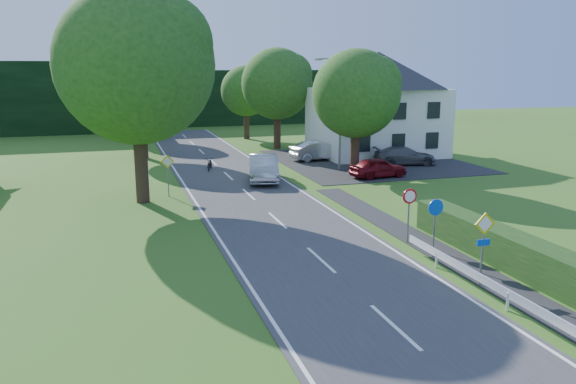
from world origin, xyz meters
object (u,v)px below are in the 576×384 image
object	(u,v)px
motorcycle	(210,164)
parked_car_silver_a	(320,150)
parked_car_silver_b	(390,149)
parasol	(351,147)
moving_car	(263,168)
parked_car_grey	(405,156)
parked_car_red	(378,168)
streetlight	(339,108)

from	to	relation	value
motorcycle	parked_car_silver_a	bearing A→B (deg)	28.86
motorcycle	parked_car_silver_b	distance (m)	15.27
parasol	parked_car_silver_a	bearing A→B (deg)	-170.08
moving_car	parked_car_grey	bearing A→B (deg)	26.37
parked_car_grey	parasol	xyz separation A→B (m)	(-2.55, 4.46, 0.22)
motorcycle	parked_car_red	bearing A→B (deg)	-13.25
parked_car_silver_a	parked_car_silver_b	world-z (taller)	parked_car_silver_a
moving_car	parked_car_red	size ratio (longest dim) A/B	1.33
parked_car_silver_b	parasol	bearing A→B (deg)	73.58
parked_car_red	parked_car_grey	xyz separation A→B (m)	(4.25, 4.04, 0.01)
parked_car_grey	parasol	size ratio (longest dim) A/B	2.33
moving_car	parked_car_silver_b	world-z (taller)	moving_car
moving_car	parked_car_silver_a	size ratio (longest dim) A/B	1.11
moving_car	motorcycle	distance (m)	5.62
parasol	parked_car_grey	bearing A→B (deg)	-60.24
parked_car_grey	parasol	bearing A→B (deg)	43.28
parked_car_red	parasol	world-z (taller)	parasol
streetlight	parked_car_silver_a	distance (m)	5.79
parked_car_silver_a	parasol	size ratio (longest dim) A/B	2.33
parked_car_red	parked_car_silver_b	xyz separation A→B (m)	(4.82, 7.50, 0.03)
streetlight	parked_car_silver_a	world-z (taller)	streetlight
streetlight	parked_car_silver_a	bearing A→B (deg)	86.44
moving_car	parked_car_grey	world-z (taller)	moving_car
parked_car_red	parasol	bearing A→B (deg)	-16.45
moving_car	motorcycle	xyz separation A→B (m)	(-2.69, 4.92, -0.39)
streetlight	parasol	world-z (taller)	streetlight
moving_car	parked_car_grey	distance (m)	12.29
parked_car_grey	motorcycle	bearing A→B (deg)	95.60
streetlight	moving_car	distance (m)	7.51
parked_car_silver_a	parked_car_silver_b	xyz separation A→B (m)	(6.05, -0.49, -0.08)
moving_car	parasol	distance (m)	11.92
parked_car_grey	parked_car_silver_b	xyz separation A→B (m)	(0.57, 3.46, 0.01)
streetlight	parked_car_red	bearing A→B (deg)	-66.73
moving_car	motorcycle	world-z (taller)	moving_car
moving_car	parasol	xyz separation A→B (m)	(9.39, 7.34, 0.05)
parasol	moving_car	bearing A→B (deg)	-142.01
parked_car_red	parked_car_silver_a	world-z (taller)	parked_car_silver_a
parked_car_grey	parked_car_silver_b	distance (m)	3.50
parked_car_grey	parked_car_silver_b	bearing A→B (deg)	4.14
parked_car_red	parked_car_silver_a	xyz separation A→B (m)	(-1.23, 7.99, 0.11)
parked_car_silver_a	parasol	bearing A→B (deg)	-85.07
streetlight	parked_car_silver_a	size ratio (longest dim) A/B	1.70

